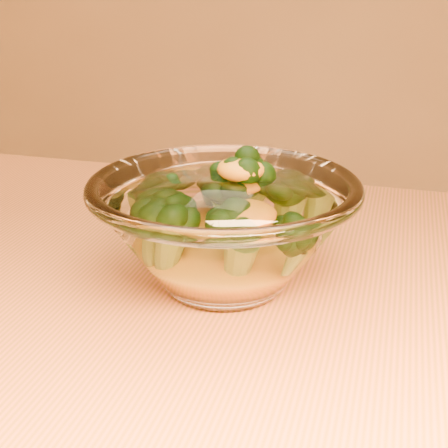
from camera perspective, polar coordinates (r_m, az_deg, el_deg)
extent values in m
cube|color=#C7643B|center=(0.53, 8.49, -11.99)|extent=(1.20, 0.80, 0.04)
cylinder|color=brown|center=(1.18, -17.66, -13.50)|extent=(0.06, 0.06, 0.71)
ellipsoid|color=white|center=(0.59, 0.00, -4.80)|extent=(0.11, 0.11, 0.02)
torus|color=white|center=(0.55, 0.00, 3.47)|extent=(0.25, 0.25, 0.01)
ellipsoid|color=#FFA215|center=(0.58, 0.00, -2.60)|extent=(0.12, 0.12, 0.03)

